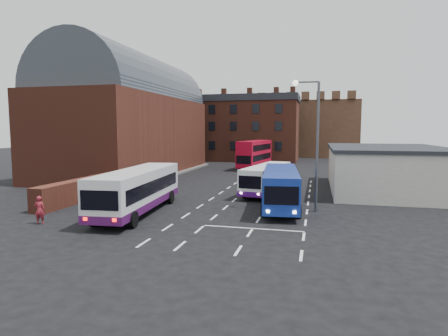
% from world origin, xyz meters
% --- Properties ---
extents(ground, '(180.00, 180.00, 0.00)m').
position_xyz_m(ground, '(0.00, 0.00, 0.00)').
color(ground, black).
extents(railway_station, '(12.00, 28.00, 16.00)m').
position_xyz_m(railway_station, '(-15.50, 21.00, 7.64)').
color(railway_station, '#602B1E').
rests_on(railway_station, ground).
extents(forecourt_wall, '(1.20, 10.00, 1.80)m').
position_xyz_m(forecourt_wall, '(-10.20, 2.00, 0.90)').
color(forecourt_wall, '#602B1E').
rests_on(forecourt_wall, ground).
extents(cream_building, '(10.40, 16.40, 4.25)m').
position_xyz_m(cream_building, '(15.00, 14.00, 2.16)').
color(cream_building, beige).
rests_on(cream_building, ground).
extents(brick_terrace, '(22.00, 10.00, 11.00)m').
position_xyz_m(brick_terrace, '(-6.00, 46.00, 5.50)').
color(brick_terrace, brown).
rests_on(brick_terrace, ground).
extents(castle_keep, '(22.00, 22.00, 12.00)m').
position_xyz_m(castle_keep, '(6.00, 66.00, 6.00)').
color(castle_keep, brown).
rests_on(castle_keep, ground).
extents(bus_white_outbound, '(3.58, 11.38, 3.05)m').
position_xyz_m(bus_white_outbound, '(-3.54, -0.76, 1.80)').
color(bus_white_outbound, silver).
rests_on(bus_white_outbound, ground).
extents(bus_white_inbound, '(3.64, 9.71, 2.59)m').
position_xyz_m(bus_white_inbound, '(4.17, 9.55, 1.53)').
color(bus_white_inbound, white).
rests_on(bus_white_inbound, ground).
extents(bus_blue, '(3.48, 10.69, 2.86)m').
position_xyz_m(bus_blue, '(6.00, 3.56, 1.69)').
color(bus_blue, navy).
rests_on(bus_blue, ground).
extents(bus_red_double, '(3.79, 10.73, 4.20)m').
position_xyz_m(bus_red_double, '(-0.52, 31.27, 2.23)').
color(bus_red_double, '#B50821').
rests_on(bus_red_double, ground).
extents(street_lamp, '(1.89, 0.41, 9.29)m').
position_xyz_m(street_lamp, '(8.28, 2.61, 5.60)').
color(street_lamp, '#4A4C4F').
rests_on(street_lamp, ground).
extents(pedestrian_red, '(0.73, 0.57, 1.77)m').
position_xyz_m(pedestrian_red, '(-7.99, -5.14, 0.89)').
color(pedestrian_red, maroon).
rests_on(pedestrian_red, ground).
extents(pedestrian_beige, '(0.66, 0.52, 1.34)m').
position_xyz_m(pedestrian_beige, '(-5.04, -2.63, 0.67)').
color(pedestrian_beige, '#BCB091').
rests_on(pedestrian_beige, ground).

